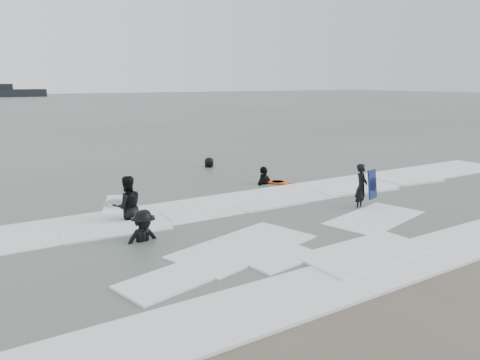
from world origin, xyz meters
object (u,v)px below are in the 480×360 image
surfer_centre (360,209)px  surfer_right_far (209,168)px  surfer_right_near (264,185)px  surfer_wading (128,221)px  surfer_breaker (144,244)px

surfer_centre → surfer_right_far: (-0.80, 9.18, 0.00)m
surfer_centre → surfer_right_near: (-0.64, 4.72, 0.00)m
surfer_centre → surfer_wading: surfer_wading is taller
surfer_breaker → surfer_right_far: bearing=46.7°
surfer_wading → surfer_right_near: surfer_wading is taller
surfer_centre → surfer_wading: 7.56m
surfer_centre → surfer_right_near: 4.76m
surfer_right_near → surfer_wading: bearing=-7.8°
surfer_wading → surfer_breaker: (-0.32, -2.21, 0.00)m
surfer_centre → surfer_breaker: (-7.36, 0.53, 0.00)m
surfer_wading → surfer_right_near: (6.41, 1.98, 0.00)m
surfer_breaker → surfer_right_near: surfer_right_near is taller
surfer_wading → surfer_right_far: (6.25, 6.44, 0.00)m
surfer_right_near → surfer_centre: bearing=72.8°
surfer_centre → surfer_right_far: bearing=70.0°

